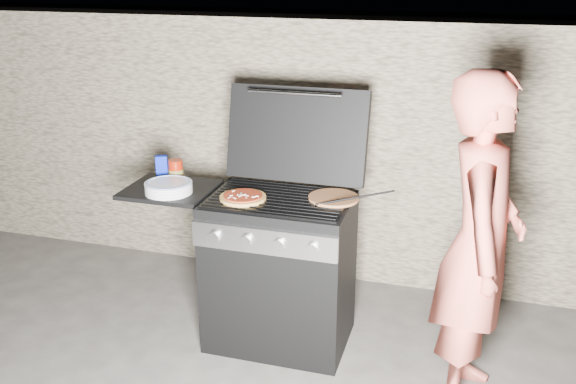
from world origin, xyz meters
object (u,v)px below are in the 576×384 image
(gas_grill, at_px, (239,265))
(sauce_jar, at_px, (176,170))
(pizza_topped, at_px, (243,197))
(person, at_px, (479,245))

(gas_grill, distance_m, sauce_jar, 0.68)
(gas_grill, xyz_separation_m, pizza_topped, (0.06, -0.08, 0.47))
(pizza_topped, relative_size, person, 0.15)
(pizza_topped, relative_size, sauce_jar, 1.94)
(pizza_topped, distance_m, person, 1.28)
(sauce_jar, bearing_deg, pizza_topped, -21.65)
(person, bearing_deg, pizza_topped, 85.71)
(gas_grill, distance_m, pizza_topped, 0.48)
(sauce_jar, bearing_deg, gas_grill, -15.31)
(sauce_jar, bearing_deg, person, -10.47)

